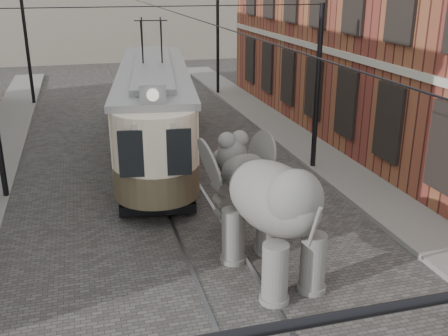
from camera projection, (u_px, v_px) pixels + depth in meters
name	position (u px, v px, depth m)	size (l,w,h in m)	color
ground	(221.00, 268.00, 12.99)	(120.00, 120.00, 0.00)	#4A4744
tram_rails	(221.00, 267.00, 12.98)	(1.54, 80.00, 0.02)	slate
sidewalk_right	(430.00, 235.00, 14.46)	(2.00, 60.00, 0.15)	slate
catenary	(173.00, 106.00, 16.45)	(11.00, 30.20, 6.00)	black
tram	(154.00, 88.00, 20.94)	(2.76, 13.37, 5.31)	beige
elephant	(272.00, 216.00, 12.16)	(2.82, 5.12, 3.13)	#5D5A56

